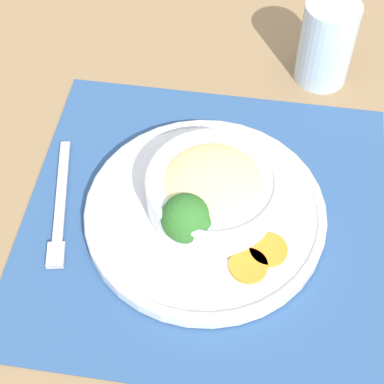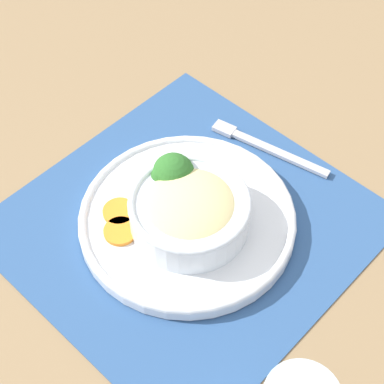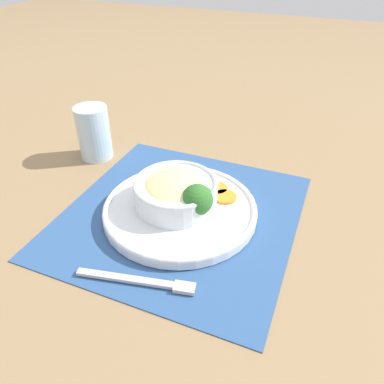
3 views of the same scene
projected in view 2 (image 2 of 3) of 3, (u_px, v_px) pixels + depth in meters
The scene contains 8 objects.
ground_plane at pixel (187, 225), 0.86m from camera, with size 4.00×4.00×0.00m, color #8C704C.
placemat at pixel (187, 224), 0.85m from camera, with size 0.43×0.42×0.00m.
plate at pixel (187, 218), 0.84m from camera, with size 0.29×0.29×0.02m.
bowl at pixel (190, 210), 0.81m from camera, with size 0.16×0.16×0.06m.
broccoli_floret at pixel (173, 174), 0.83m from camera, with size 0.06×0.06×0.07m.
carrot_slice_near at pixel (119, 212), 0.84m from camera, with size 0.04×0.04×0.01m.
carrot_slice_middle at pixel (120, 231), 0.82m from camera, with size 0.04×0.04×0.01m.
fork at pixel (258, 143), 0.94m from camera, with size 0.05×0.18×0.01m.
Camera 2 is at (-0.36, -0.35, 0.70)m, focal length 60.00 mm.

